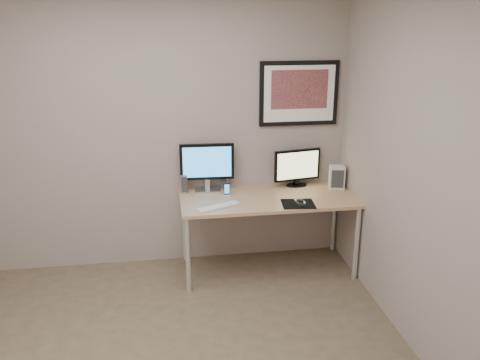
{
  "coord_description": "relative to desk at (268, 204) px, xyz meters",
  "views": [
    {
      "loc": [
        0.08,
        -2.92,
        2.34
      ],
      "look_at": [
        0.7,
        1.1,
        0.99
      ],
      "focal_mm": 38.0,
      "sensor_mm": 36.0,
      "label": 1
    }
  ],
  "objects": [
    {
      "name": "room",
      "position": [
        -1.0,
        -0.9,
        0.98
      ],
      "size": [
        3.6,
        3.6,
        3.6
      ],
      "color": "white",
      "rests_on": "ground"
    },
    {
      "name": "desk",
      "position": [
        0.0,
        0.0,
        0.0
      ],
      "size": [
        1.6,
        0.7,
        0.73
      ],
      "color": "#A4774F",
      "rests_on": "floor"
    },
    {
      "name": "framed_art",
      "position": [
        0.35,
        0.33,
        0.96
      ],
      "size": [
        0.75,
        0.04,
        0.6
      ],
      "color": "black",
      "rests_on": "room"
    },
    {
      "name": "monitor_large",
      "position": [
        -0.53,
        0.26,
        0.32
      ],
      "size": [
        0.5,
        0.17,
        0.46
      ],
      "rotation": [
        0.0,
        0.0,
        -0.04
      ],
      "color": "#AFAFB4",
      "rests_on": "desk"
    },
    {
      "name": "monitor_tv",
      "position": [
        0.34,
        0.27,
        0.26
      ],
      "size": [
        0.46,
        0.14,
        0.37
      ],
      "rotation": [
        0.0,
        0.0,
        0.17
      ],
      "color": "black",
      "rests_on": "desk"
    },
    {
      "name": "speaker_left",
      "position": [
        -0.75,
        0.25,
        0.15
      ],
      "size": [
        0.08,
        0.08,
        0.18
      ],
      "primitive_type": "cylinder",
      "rotation": [
        0.0,
        0.0,
        0.21
      ],
      "color": "#AFAFB4",
      "rests_on": "desk"
    },
    {
      "name": "speaker_right",
      "position": [
        -0.36,
        0.31,
        0.15
      ],
      "size": [
        0.08,
        0.08,
        0.17
      ],
      "primitive_type": "cylinder",
      "rotation": [
        0.0,
        0.0,
        -0.24
      ],
      "color": "#AFAFB4",
      "rests_on": "desk"
    },
    {
      "name": "phone_dock",
      "position": [
        -0.37,
        0.09,
        0.13
      ],
      "size": [
        0.06,
        0.06,
        0.13
      ],
      "primitive_type": "cube",
      "rotation": [
        0.0,
        0.0,
        0.11
      ],
      "color": "black",
      "rests_on": "desk"
    },
    {
      "name": "keyboard",
      "position": [
        -0.47,
        -0.18,
        0.07
      ],
      "size": [
        0.42,
        0.26,
        0.01
      ],
      "primitive_type": "cube",
      "rotation": [
        0.0,
        0.0,
        0.41
      ],
      "color": "silver",
      "rests_on": "desk"
    },
    {
      "name": "mousepad",
      "position": [
        0.23,
        -0.21,
        0.07
      ],
      "size": [
        0.31,
        0.28,
        0.0
      ],
      "primitive_type": "cube",
      "rotation": [
        0.0,
        0.0,
        -0.1
      ],
      "color": "black",
      "rests_on": "desk"
    },
    {
      "name": "mouse",
      "position": [
        0.25,
        -0.21,
        0.09
      ],
      "size": [
        0.07,
        0.12,
        0.04
      ],
      "primitive_type": "ellipsoid",
      "rotation": [
        0.0,
        0.0,
        0.1
      ],
      "color": "black",
      "rests_on": "mousepad"
    },
    {
      "name": "fan_unit",
      "position": [
        0.7,
        0.15,
        0.18
      ],
      "size": [
        0.16,
        0.13,
        0.22
      ],
      "primitive_type": "cube",
      "rotation": [
        0.0,
        0.0,
        -0.21
      ],
      "color": "silver",
      "rests_on": "desk"
    }
  ]
}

